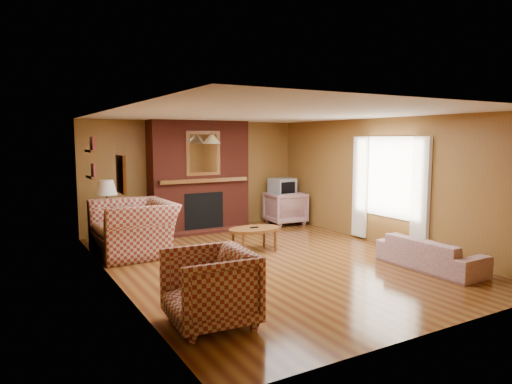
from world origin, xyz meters
TOP-DOWN VIEW (x-y plane):
  - floor at (0.00, 0.00)m, footprint 6.50×6.50m
  - ceiling at (0.00, 0.00)m, footprint 6.50×6.50m
  - wall_back at (0.00, 3.25)m, footprint 6.50×0.00m
  - wall_front at (0.00, -3.25)m, footprint 6.50×0.00m
  - wall_left at (-2.50, 0.00)m, footprint 0.00×6.50m
  - wall_right at (2.50, 0.00)m, footprint 0.00×6.50m
  - fireplace at (0.00, 2.98)m, footprint 2.20×0.82m
  - window_right at (2.45, -0.20)m, footprint 0.10×1.85m
  - bookshelf at (-2.44, 1.90)m, footprint 0.09×0.55m
  - botanical_print at (-2.47, -0.30)m, footprint 0.05×0.40m
  - pendant_light at (0.00, 2.30)m, footprint 0.36×0.36m
  - plaid_loveseat at (-1.85, 1.55)m, footprint 1.30×1.48m
  - plaid_armchair at (-1.95, -1.91)m, footprint 0.96×0.94m
  - floral_sofa at (1.90, -1.64)m, footprint 0.69×1.68m
  - floral_armchair at (2.01, 2.61)m, footprint 0.90×0.92m
  - coffee_table at (0.09, 0.70)m, footprint 0.98×0.61m
  - side_table at (-2.10, 2.45)m, footprint 0.45×0.45m
  - table_lamp at (-2.10, 2.45)m, footprint 0.39×0.39m
  - tv_stand at (2.05, 2.80)m, footprint 0.59×0.54m
  - crt_tv at (2.05, 2.79)m, footprint 0.55×0.55m

SIDE VIEW (x-z plane):
  - floor at x=0.00m, z-range 0.00..0.00m
  - floral_sofa at x=1.90m, z-range 0.00..0.49m
  - side_table at x=-2.10m, z-range 0.00..0.59m
  - tv_stand at x=2.05m, z-range 0.00..0.59m
  - coffee_table at x=0.09m, z-range 0.15..0.59m
  - floral_armchair at x=2.01m, z-range 0.00..0.76m
  - plaid_armchair at x=-1.95m, z-range 0.00..0.83m
  - plaid_loveseat at x=-1.85m, z-range 0.00..0.93m
  - crt_tv at x=2.05m, z-range 0.59..1.07m
  - table_lamp at x=-2.10m, z-range 0.63..1.28m
  - window_right at x=2.45m, z-range 0.13..2.13m
  - fireplace at x=0.00m, z-range -0.02..2.38m
  - wall_back at x=0.00m, z-range -2.05..4.45m
  - wall_front at x=0.00m, z-range -2.05..4.45m
  - wall_left at x=-2.50m, z-range -2.05..4.45m
  - wall_right at x=2.50m, z-range -2.05..4.45m
  - botanical_print at x=-2.47m, z-range 1.30..1.80m
  - bookshelf at x=-2.44m, z-range 1.31..2.02m
  - pendant_light at x=0.00m, z-range 1.76..2.24m
  - ceiling at x=0.00m, z-range 2.40..2.40m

